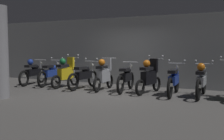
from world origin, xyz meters
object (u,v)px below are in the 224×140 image
at_px(motorbike_slot_1, 51,73).
at_px(motorbike_slot_4, 104,75).
at_px(motorbike_slot_6, 149,77).
at_px(motorbike_slot_8, 201,81).
at_px(motorbike_slot_3, 84,76).
at_px(motorbike_slot_7, 174,80).
at_px(motorbike_slot_5, 126,78).
at_px(motorbike_slot_2, 66,73).
at_px(motorbike_slot_0, 33,72).

height_order(motorbike_slot_1, motorbike_slot_4, motorbike_slot_4).
distance_m(motorbike_slot_6, motorbike_slot_8, 1.70).
height_order(motorbike_slot_3, motorbike_slot_7, same).
relative_size(motorbike_slot_1, motorbike_slot_3, 0.99).
height_order(motorbike_slot_5, motorbike_slot_8, motorbike_slot_8).
bearing_deg(motorbike_slot_8, motorbike_slot_2, -179.87).
distance_m(motorbike_slot_0, motorbike_slot_2, 1.71).
bearing_deg(motorbike_slot_0, motorbike_slot_6, -0.20).
bearing_deg(motorbike_slot_4, motorbike_slot_8, 0.57).
bearing_deg(motorbike_slot_3, motorbike_slot_0, 178.25).
bearing_deg(motorbike_slot_7, motorbike_slot_6, 176.96).
relative_size(motorbike_slot_2, motorbike_slot_3, 0.86).
bearing_deg(motorbike_slot_6, motorbike_slot_0, 179.80).
height_order(motorbike_slot_2, motorbike_slot_8, motorbike_slot_2).
height_order(motorbike_slot_2, motorbike_slot_6, same).
distance_m(motorbike_slot_3, motorbike_slot_8, 4.26).
xyz_separation_m(motorbike_slot_2, motorbike_slot_5, (2.55, 0.05, -0.08)).
relative_size(motorbike_slot_4, motorbike_slot_5, 0.86).
xyz_separation_m(motorbike_slot_2, motorbike_slot_4, (1.70, -0.02, -0.00)).
height_order(motorbike_slot_1, motorbike_slot_7, same).
xyz_separation_m(motorbike_slot_3, motorbike_slot_4, (0.85, 0.02, 0.07)).
height_order(motorbike_slot_2, motorbike_slot_5, motorbike_slot_2).
bearing_deg(motorbike_slot_4, motorbike_slot_5, 4.89).
bearing_deg(motorbike_slot_6, motorbike_slot_7, -3.04).
relative_size(motorbike_slot_0, motorbike_slot_5, 1.00).
bearing_deg(motorbike_slot_2, motorbike_slot_8, 0.13).
distance_m(motorbike_slot_1, motorbike_slot_2, 0.87).
bearing_deg(motorbike_slot_3, motorbike_slot_4, 1.12).
distance_m(motorbike_slot_3, motorbike_slot_6, 2.56).
bearing_deg(motorbike_slot_5, motorbike_slot_3, -176.99).
bearing_deg(motorbike_slot_4, motorbike_slot_0, 178.97).
relative_size(motorbike_slot_0, motorbike_slot_4, 1.15).
distance_m(motorbike_slot_3, motorbike_slot_4, 0.85).
relative_size(motorbike_slot_7, motorbike_slot_8, 1.00).
xyz_separation_m(motorbike_slot_2, motorbike_slot_3, (0.85, -0.04, -0.08)).
height_order(motorbike_slot_3, motorbike_slot_8, same).
relative_size(motorbike_slot_5, motorbike_slot_7, 1.00).
bearing_deg(motorbike_slot_2, motorbike_slot_6, 0.36).
relative_size(motorbike_slot_3, motorbike_slot_5, 1.00).
xyz_separation_m(motorbike_slot_2, motorbike_slot_8, (5.11, 0.01, -0.04)).
relative_size(motorbike_slot_0, motorbike_slot_1, 1.00).
relative_size(motorbike_slot_0, motorbike_slot_8, 0.99).
bearing_deg(motorbike_slot_8, motorbike_slot_0, 179.77).
height_order(motorbike_slot_6, motorbike_slot_8, motorbike_slot_6).
distance_m(motorbike_slot_1, motorbike_slot_4, 2.56).
bearing_deg(motorbike_slot_6, motorbike_slot_1, 178.38).
distance_m(motorbike_slot_7, motorbike_slot_8, 0.85).
bearing_deg(motorbike_slot_7, motorbike_slot_3, -179.74).
bearing_deg(motorbike_slot_1, motorbike_slot_0, -173.08).
relative_size(motorbike_slot_2, motorbike_slot_7, 0.86).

